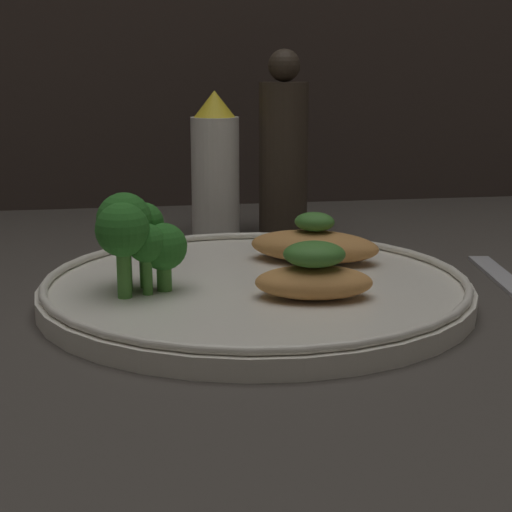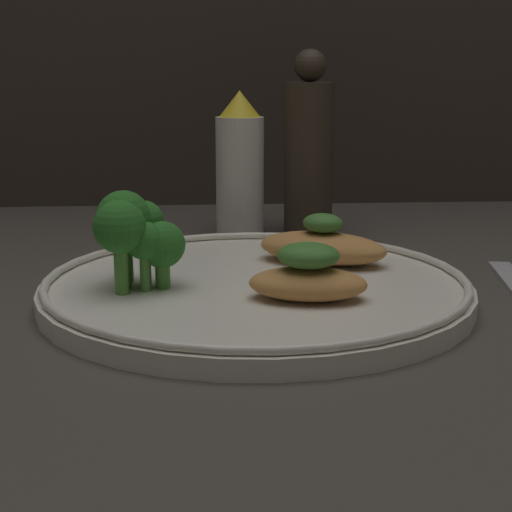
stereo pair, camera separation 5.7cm
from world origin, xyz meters
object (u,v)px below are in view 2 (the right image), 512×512
object	(u,v)px
broccoli_bunch	(134,231)
pepper_grinder	(309,151)
plate	(256,288)
sauce_bottle	(235,166)

from	to	relation	value
broccoli_bunch	pepper_grinder	world-z (taller)	pepper_grinder
plate	broccoli_bunch	size ratio (longest dim) A/B	4.49
plate	pepper_grinder	size ratio (longest dim) A/B	1.69
plate	sauce_bottle	bearing A→B (deg)	91.16
broccoli_bunch	plate	bearing A→B (deg)	6.81
plate	sauce_bottle	world-z (taller)	sauce_bottle
broccoli_bunch	pepper_grinder	size ratio (longest dim) A/B	0.38
broccoli_bunch	sauce_bottle	distance (cm)	27.15
plate	pepper_grinder	world-z (taller)	pepper_grinder
plate	broccoli_bunch	xyz separation A→B (cm)	(-8.75, -1.05, 4.63)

